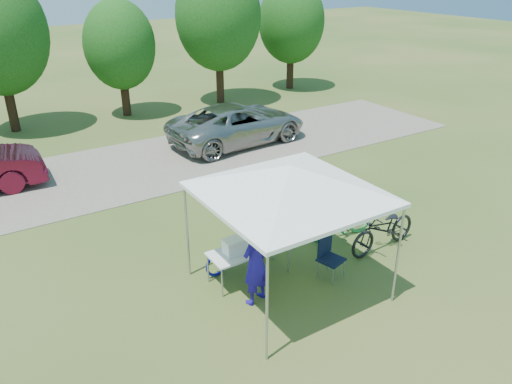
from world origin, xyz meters
The scene contains 13 objects.
ground centered at (0.00, 0.00, 0.00)m, with size 100.00×100.00×0.00m, color #2D5119.
gravel_strip centered at (0.00, 8.00, 0.01)m, with size 24.00×5.00×0.02m, color gray.
canopy centered at (0.00, 0.00, 2.65)m, with size 4.53×4.53×3.00m.
treeline centered at (-0.29, 14.05, 3.53)m, with size 24.89×4.28×6.30m.
folding_table centered at (-0.47, 0.73, 0.67)m, with size 1.73×0.72×0.71m.
folding_chair centered at (0.99, -0.10, 0.55)m, with size 0.58×0.60×0.93m.
cooler centered at (-0.81, 0.73, 0.88)m, with size 0.46×0.31×0.33m.
ice_cream_cup centered at (0.00, 0.68, 0.74)m, with size 0.09×0.09×0.06m, color gold.
cyclist centered at (-0.79, -0.04, 0.90)m, with size 0.66×0.43×1.80m, color #1F1299.
bike_blue centered at (-0.47, 1.22, 0.44)m, with size 0.58×1.66×0.87m, color #1517B9.
bike_green centered at (2.30, 0.96, 0.54)m, with size 0.51×1.80×1.08m, color #1C7E47.
bike_dark centered at (2.77, 0.03, 0.53)m, with size 0.70×2.01×1.05m, color black.
minivan centered at (3.74, 8.32, 0.74)m, with size 2.40×5.20×1.45m, color #9E9F9B.
Camera 1 is at (-5.13, -6.89, 6.17)m, focal length 35.00 mm.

